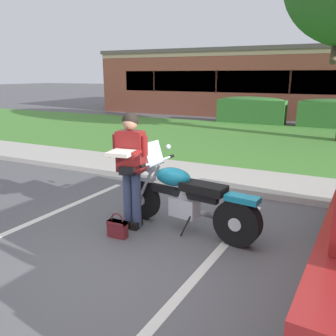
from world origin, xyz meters
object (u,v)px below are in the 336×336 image
object	(u,v)px
rider_person	(130,162)
hedge_center_left	(335,113)
motorcycle	(191,200)
brick_building	(301,82)
hedge_left	(251,110)
handbag	(117,227)

from	to	relation	value
rider_person	hedge_center_left	distance (m)	12.35
hedge_center_left	motorcycle	bearing A→B (deg)	-97.73
hedge_center_left	brick_building	distance (m)	7.11
rider_person	hedge_left	bearing A→B (deg)	94.95
rider_person	brick_building	distance (m)	18.80
motorcycle	hedge_center_left	distance (m)	11.97
motorcycle	handbag	world-z (taller)	motorcycle
brick_building	hedge_center_left	bearing A→B (deg)	-72.29
motorcycle	brick_building	bearing A→B (deg)	91.62
motorcycle	hedge_left	xyz separation A→B (m)	(-1.89, 11.86, 0.16)
rider_person	brick_building	xyz separation A→B (m)	(0.31, 18.78, 0.78)
hedge_center_left	handbag	bearing A→B (deg)	-101.14
handbag	brick_building	distance (m)	19.23
motorcycle	hedge_left	bearing A→B (deg)	99.03
handbag	hedge_center_left	world-z (taller)	hedge_center_left
rider_person	motorcycle	bearing A→B (deg)	15.97
hedge_left	brick_building	size ratio (longest dim) A/B	0.14
motorcycle	hedge_center_left	world-z (taller)	motorcycle
brick_building	handbag	bearing A→B (deg)	-90.96
motorcycle	hedge_center_left	bearing A→B (deg)	82.27
rider_person	hedge_center_left	size ratio (longest dim) A/B	0.58
motorcycle	brick_building	xyz separation A→B (m)	(-0.52, 18.54, 1.30)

